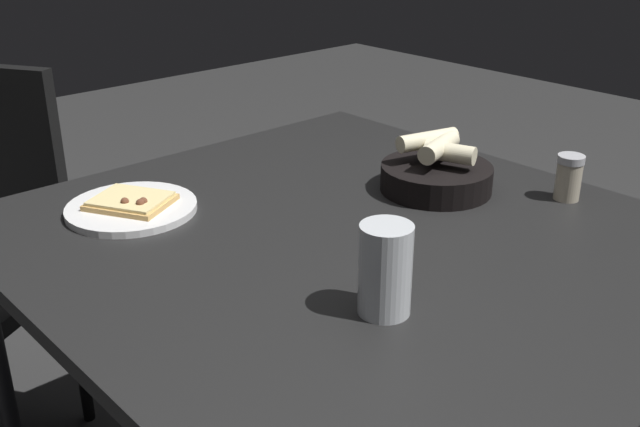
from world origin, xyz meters
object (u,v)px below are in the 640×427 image
pizza_plate (131,207)px  pepper_shaker (568,180)px  beer_glass (385,275)px  dining_table (350,261)px  bread_basket (436,173)px

pizza_plate → pepper_shaker: pepper_shaker is taller
beer_glass → pepper_shaker: 0.59m
dining_table → pizza_plate: pizza_plate is taller
dining_table → pizza_plate: size_ratio=4.78×
bread_basket → beer_glass: size_ratio=1.64×
beer_glass → pepper_shaker: size_ratio=1.51×
dining_table → beer_glass: beer_glass is taller
dining_table → bread_basket: 0.30m
pizza_plate → beer_glass: (-0.58, -0.09, 0.05)m
dining_table → beer_glass: bearing=146.1°
pizza_plate → bread_basket: bearing=-121.5°
beer_glass → pepper_shaker: (0.05, -0.58, -0.02)m
dining_table → beer_glass: 0.29m
dining_table → pepper_shaker: (-0.17, -0.43, 0.09)m
dining_table → bread_basket: bearing=-82.3°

